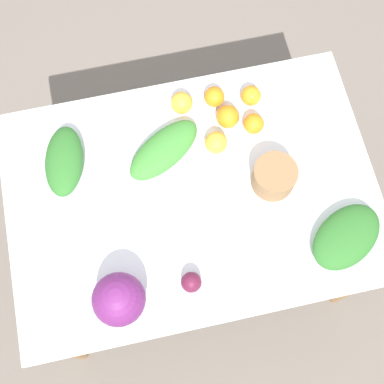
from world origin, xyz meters
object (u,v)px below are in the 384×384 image
object	(u,v)px
greens_bunch_beet_tops	(346,237)
cabbage_purple	(119,299)
orange_3	(251,96)
orange_5	(254,124)
greens_bunch_scallion	(164,150)
beet_root	(191,282)
orange_4	(214,97)
paper_bag	(274,177)
orange_1	(228,117)
greens_bunch_dandelion	(64,161)
orange_0	(216,143)
orange_2	(182,103)

from	to	relation	value
greens_bunch_beet_tops	cabbage_purple	bearing A→B (deg)	-176.37
orange_3	orange_5	world-z (taller)	same
greens_bunch_scallion	beet_root	bearing A→B (deg)	-90.59
greens_bunch_beet_tops	orange_4	size ratio (longest dim) A/B	3.59
paper_bag	orange_1	distance (m)	0.27
orange_1	greens_bunch_dandelion	bearing A→B (deg)	-175.78
orange_0	orange_5	size ratio (longest dim) A/B	1.07
cabbage_purple	greens_bunch_dandelion	xyz separation A→B (m)	(-0.11, 0.50, -0.04)
orange_2	orange_4	size ratio (longest dim) A/B	1.07
cabbage_purple	orange_3	bearing A→B (deg)	46.82
cabbage_purple	greens_bunch_scallion	distance (m)	0.53
greens_bunch_beet_tops	paper_bag	bearing A→B (deg)	125.71
cabbage_purple	orange_0	size ratio (longest dim) A/B	2.12
paper_bag	greens_bunch_scallion	size ratio (longest dim) A/B	0.50
paper_bag	orange_2	xyz separation A→B (m)	(-0.24, 0.34, -0.01)
orange_1	orange_4	distance (m)	0.09
greens_bunch_dandelion	beet_root	distance (m)	0.59
greens_bunch_beet_tops	greens_bunch_dandelion	bearing A→B (deg)	151.91
orange_2	orange_5	distance (m)	0.26
orange_3	cabbage_purple	bearing A→B (deg)	-133.18
paper_bag	orange_4	bearing A→B (deg)	110.09
orange_1	orange_4	bearing A→B (deg)	107.47
greens_bunch_dandelion	greens_bunch_beet_tops	distance (m)	0.97
beet_root	greens_bunch_scallion	bearing A→B (deg)	89.41
greens_bunch_beet_tops	beet_root	distance (m)	0.52
orange_1	orange_5	size ratio (longest dim) A/B	1.12
orange_2	orange_5	bearing A→B (deg)	-29.93
greens_bunch_dandelion	orange_2	distance (m)	0.45
orange_2	beet_root	bearing A→B (deg)	-99.23
greens_bunch_beet_tops	orange_1	bearing A→B (deg)	118.76
paper_bag	orange_0	size ratio (longest dim) A/B	1.88
beet_root	orange_0	world-z (taller)	orange_0
orange_1	orange_3	bearing A→B (deg)	33.20
orange_3	beet_root	bearing A→B (deg)	-120.06
greens_bunch_beet_tops	orange_1	distance (m)	0.57
orange_0	orange_4	distance (m)	0.18
cabbage_purple	greens_bunch_beet_tops	size ratio (longest dim) A/B	0.63
beet_root	orange_4	distance (m)	0.66
cabbage_purple	orange_5	distance (m)	0.75
cabbage_purple	orange_4	size ratio (longest dim) A/B	2.25
beet_root	orange_3	world-z (taller)	orange_3
orange_3	orange_4	xyz separation A→B (m)	(-0.13, 0.02, 0.00)
greens_bunch_scallion	orange_1	world-z (taller)	orange_1
greens_bunch_scallion	cabbage_purple	bearing A→B (deg)	-116.13
greens_bunch_scallion	orange_3	bearing A→B (deg)	22.22
orange_2	paper_bag	bearing A→B (deg)	-54.52
orange_5	paper_bag	bearing A→B (deg)	-86.02
greens_bunch_beet_tops	orange_1	world-z (taller)	orange_1
beet_root	orange_5	distance (m)	0.59
greens_bunch_scallion	orange_3	xyz separation A→B (m)	(0.34, 0.14, -0.00)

